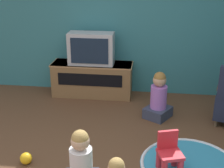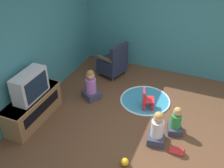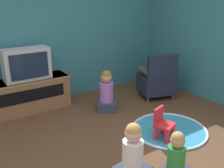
% 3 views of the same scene
% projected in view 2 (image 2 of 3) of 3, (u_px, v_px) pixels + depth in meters
% --- Properties ---
extents(ground_plane, '(30.00, 30.00, 0.00)m').
position_uv_depth(ground_plane, '(151.00, 131.00, 5.03)').
color(ground_plane, brown).
extents(wall_back, '(5.54, 0.12, 2.72)m').
position_uv_depth(wall_back, '(21.00, 50.00, 4.94)').
color(wall_back, teal).
rests_on(wall_back, ground_plane).
extents(wall_right, '(0.12, 5.63, 2.72)m').
position_uv_depth(wall_right, '(192.00, 23.00, 6.14)').
color(wall_right, teal).
rests_on(wall_right, ground_plane).
extents(tv_cabinet, '(1.37, 0.46, 0.57)m').
position_uv_depth(tv_cabinet, '(33.00, 108.00, 5.17)').
color(tv_cabinet, brown).
rests_on(tv_cabinet, ground_plane).
extents(television, '(0.74, 0.32, 0.53)m').
position_uv_depth(television, '(30.00, 85.00, 4.86)').
color(television, '#B7B7BC').
rests_on(television, tv_cabinet).
extents(black_armchair, '(0.75, 0.70, 0.89)m').
position_uv_depth(black_armchair, '(113.00, 63.00, 6.61)').
color(black_armchair, brown).
rests_on(black_armchair, ground_plane).
extents(yellow_kid_chair, '(0.31, 0.31, 0.45)m').
position_uv_depth(yellow_kid_chair, '(147.00, 101.00, 5.54)').
color(yellow_kid_chair, red).
rests_on(yellow_kid_chair, ground_plane).
extents(play_mat, '(1.13, 1.13, 0.04)m').
position_uv_depth(play_mat, '(145.00, 100.00, 5.86)').
color(play_mat, teal).
rests_on(play_mat, ground_plane).
extents(child_watching_left, '(0.38, 0.35, 0.68)m').
position_uv_depth(child_watching_left, '(157.00, 129.00, 4.66)').
color(child_watching_left, '#33384C').
rests_on(child_watching_left, ground_plane).
extents(child_watching_center, '(0.46, 0.47, 0.71)m').
position_uv_depth(child_watching_center, '(91.00, 86.00, 5.80)').
color(child_watching_center, '#33384C').
rests_on(child_watching_center, ground_plane).
extents(child_watching_right, '(0.35, 0.33, 0.58)m').
position_uv_depth(child_watching_right, '(176.00, 122.00, 4.89)').
color(child_watching_right, '#33384C').
rests_on(child_watching_right, ground_plane).
extents(toy_ball, '(0.14, 0.14, 0.14)m').
position_uv_depth(toy_ball, '(125.00, 162.00, 4.33)').
color(toy_ball, yellow).
rests_on(toy_ball, ground_plane).
extents(book, '(0.20, 0.27, 0.02)m').
position_uv_depth(book, '(176.00, 151.00, 4.61)').
color(book, '#B22323').
rests_on(book, ground_plane).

